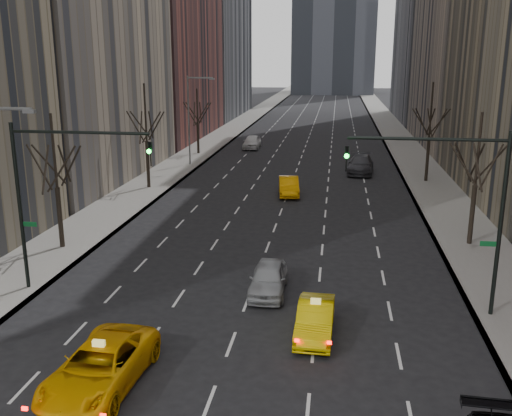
% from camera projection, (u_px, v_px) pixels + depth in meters
% --- Properties ---
extents(sidewalk_left, '(4.50, 320.00, 0.15)m').
position_uv_depth(sidewalk_left, '(226.00, 133.00, 83.54)').
color(sidewalk_left, slate).
rests_on(sidewalk_left, ground).
extents(sidewalk_right, '(4.50, 320.00, 0.15)m').
position_uv_depth(sidewalk_right, '(397.00, 137.00, 80.22)').
color(sidewalk_right, slate).
rests_on(sidewalk_right, ground).
extents(tree_lw_b, '(3.36, 3.50, 7.82)m').
position_uv_depth(tree_lw_b, '(57.00, 188.00, 32.82)').
color(tree_lw_b, black).
rests_on(tree_lw_b, ground).
extents(tree_lw_c, '(3.36, 3.50, 8.74)m').
position_uv_depth(tree_lw_c, '(147.00, 142.00, 48.05)').
color(tree_lw_c, black).
rests_on(tree_lw_c, ground).
extents(tree_lw_d, '(3.36, 3.50, 7.36)m').
position_uv_depth(tree_lw_d, '(198.00, 124.00, 65.39)').
color(tree_lw_d, black).
rests_on(tree_lw_d, ground).
extents(tree_rw_b, '(3.36, 3.50, 7.82)m').
position_uv_depth(tree_rw_b, '(475.00, 185.00, 33.40)').
color(tree_rw_b, black).
rests_on(tree_rw_b, ground).
extents(tree_rw_c, '(3.36, 3.50, 8.74)m').
position_uv_depth(tree_rw_c, '(429.00, 138.00, 50.54)').
color(tree_rw_c, black).
rests_on(tree_rw_c, ground).
extents(traffic_mast_left, '(6.69, 0.39, 8.00)m').
position_uv_depth(traffic_mast_left, '(51.00, 181.00, 26.23)').
color(traffic_mast_left, black).
rests_on(traffic_mast_left, ground).
extents(traffic_mast_right, '(6.69, 0.39, 8.00)m').
position_uv_depth(traffic_mast_right, '(462.00, 194.00, 23.76)').
color(traffic_mast_right, black).
rests_on(traffic_mast_right, ground).
extents(streetlight_far, '(2.83, 0.22, 9.00)m').
position_uv_depth(streetlight_far, '(192.00, 111.00, 58.01)').
color(streetlight_far, slate).
rests_on(streetlight_far, ground).
extents(taxi_suv, '(2.91, 5.71, 1.54)m').
position_uv_depth(taxi_suv, '(100.00, 367.00, 19.49)').
color(taxi_suv, '#E9A204').
rests_on(taxi_suv, ground).
extents(taxi_sedan, '(1.57, 4.19, 1.37)m').
position_uv_depth(taxi_sedan, '(315.00, 319.00, 23.20)').
color(taxi_sedan, '#D5B504').
rests_on(taxi_sedan, ground).
extents(silver_sedan_ahead, '(1.77, 4.25, 1.44)m').
position_uv_depth(silver_sedan_ahead, '(268.00, 279.00, 27.33)').
color(silver_sedan_ahead, '#929599').
rests_on(silver_sedan_ahead, ground).
extents(far_taxi, '(2.12, 4.66, 1.48)m').
position_uv_depth(far_taxi, '(289.00, 186.00, 46.67)').
color(far_taxi, '#F89D05').
rests_on(far_taxi, ground).
extents(far_suv_grey, '(2.84, 5.97, 1.68)m').
position_uv_depth(far_suv_grey, '(361.00, 165.00, 55.46)').
color(far_suv_grey, '#333238').
rests_on(far_suv_grey, ground).
extents(far_car_white, '(1.95, 4.79, 1.63)m').
position_uv_depth(far_car_white, '(252.00, 142.00, 70.31)').
color(far_car_white, white).
rests_on(far_car_white, ground).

